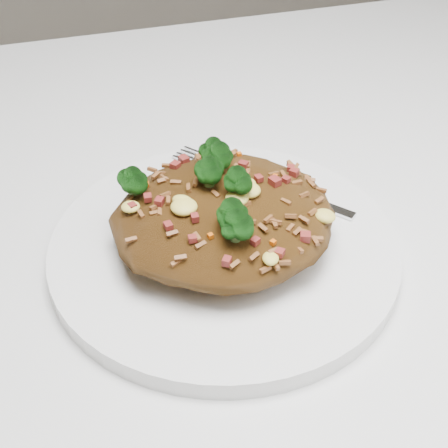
{
  "coord_description": "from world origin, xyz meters",
  "views": [
    {
      "loc": [
        -0.21,
        -0.35,
        1.06
      ],
      "look_at": [
        -0.11,
        -0.03,
        0.78
      ],
      "focal_mm": 50.0,
      "sensor_mm": 36.0,
      "label": 1
    }
  ],
  "objects": [
    {
      "name": "dining_table",
      "position": [
        0.0,
        0.0,
        0.66
      ],
      "size": [
        1.2,
        0.8,
        0.75
      ],
      "color": "silver",
      "rests_on": "ground"
    },
    {
      "name": "plate",
      "position": [
        -0.11,
        -0.03,
        0.76
      ],
      "size": [
        0.25,
        0.25,
        0.01
      ],
      "primitive_type": "cylinder",
      "color": "white",
      "rests_on": "dining_table"
    },
    {
      "name": "fried_rice",
      "position": [
        -0.11,
        -0.03,
        0.79
      ],
      "size": [
        0.15,
        0.14,
        0.07
      ],
      "color": "brown",
      "rests_on": "plate"
    },
    {
      "name": "fork",
      "position": [
        -0.06,
        0.02,
        0.77
      ],
      "size": [
        0.12,
        0.13,
        0.0
      ],
      "rotation": [
        0.0,
        0.0,
        -0.88
      ],
      "color": "silver",
      "rests_on": "plate"
    }
  ]
}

